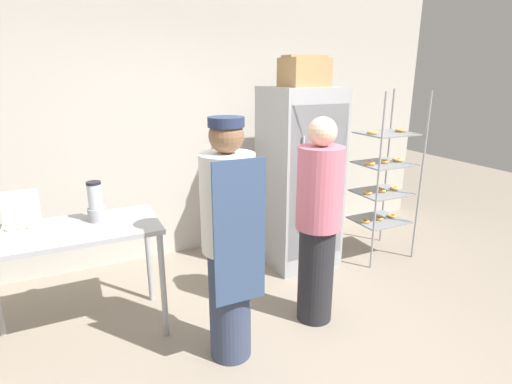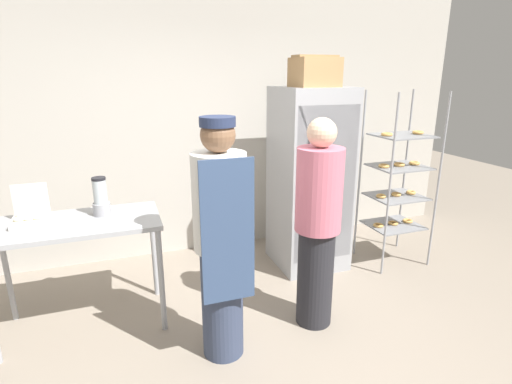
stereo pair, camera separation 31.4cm
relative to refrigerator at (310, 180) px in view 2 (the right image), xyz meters
name	(u,v)px [view 2 (the right image)]	position (x,y,z in m)	size (l,w,h in m)	color
ground_plane	(281,374)	(-0.93, -1.47, -0.92)	(14.00, 14.00, 0.00)	gray
back_wall	(201,123)	(-0.93, 0.82, 0.52)	(6.40, 0.12, 2.88)	#B7B2A8
refrigerator	(310,180)	(0.00, 0.00, 0.00)	(0.69, 0.72, 1.85)	#9EA0A5
baking_rack	(398,181)	(0.89, -0.25, -0.04)	(0.61, 0.53, 1.81)	#93969B
prep_counter	(77,234)	(-2.19, -0.42, -0.13)	(1.24, 0.64, 0.90)	#9EA0A5
donut_box	(31,217)	(-2.49, -0.35, 0.02)	(0.25, 0.24, 0.28)	silver
blender_pitcher	(101,198)	(-2.00, -0.33, 0.11)	(0.13, 0.13, 0.31)	#99999E
cardboard_storage_box	(315,72)	(-0.04, -0.10, 1.06)	(0.40, 0.36, 0.28)	#A87F51
person_baker	(221,240)	(-1.24, -1.12, -0.03)	(0.36, 0.38, 1.72)	#333D56
person_customer	(318,225)	(-0.44, -1.00, -0.07)	(0.35, 0.35, 1.67)	#232328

